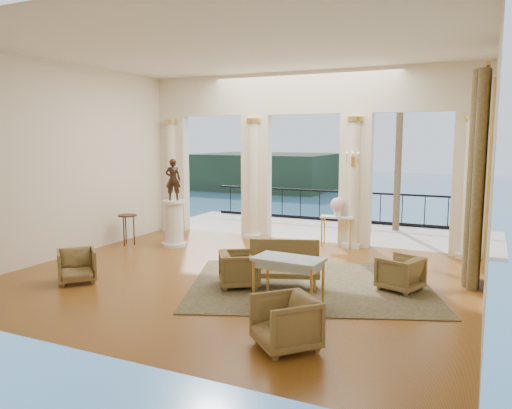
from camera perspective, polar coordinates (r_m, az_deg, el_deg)
The scene contains 23 objects.
floor at distance 10.18m, azimuth -1.98°, elevation -8.27°, with size 9.00×9.00×0.00m, color #53300C.
room_walls at distance 8.81m, azimuth -5.40°, elevation 8.18°, with size 9.00×9.00×9.00m.
arcade at distance 13.31m, azimuth 5.49°, elevation 6.73°, with size 9.00×0.56×4.50m.
terrace at distance 15.45m, azimuth 7.83°, elevation -3.00°, with size 10.00×3.60×0.10m, color #C1B29E.
balustrade at distance 16.89m, azimuth 9.46°, elevation -0.54°, with size 9.00×0.06×1.03m.
palm_tree at distance 15.57m, azimuth 16.22°, elevation 12.15°, with size 2.00×2.00×4.50m.
headland at distance 86.12m, azimuth 1.35°, elevation 3.83°, with size 22.00×18.00×6.00m, color black.
sea at distance 69.42m, azimuth 21.10°, elevation -0.11°, with size 160.00×160.00×0.00m, color #2C6190.
curtain at distance 10.25m, azimuth 24.01°, elevation 2.67°, with size 0.33×1.40×4.09m.
window_frame at distance 10.25m, azimuth 25.08°, elevation 3.06°, with size 0.04×1.60×3.40m, color gold.
wall_sconce at distance 12.62m, azimuth 11.02°, elevation 4.96°, with size 0.30×0.11×0.33m.
rug at distance 9.66m, azimuth 6.20°, elevation -9.13°, with size 4.47×3.48×0.02m, color #293018.
armchair_a at distance 10.35m, azimuth -19.81°, elevation -6.43°, with size 0.69×0.65×0.71m, color #4C401E.
armchair_b at distance 6.80m, azimuth 3.39°, elevation -13.05°, with size 0.76×0.71×0.78m, color #4C401E.
armchair_c at distance 9.60m, azimuth 16.13°, elevation -7.38°, with size 0.69×0.64×0.71m, color #4C401E.
armchair_d at distance 9.44m, azimuth -1.89°, elevation -7.20°, with size 0.73×0.68×0.75m, color #4C401E.
settee at distance 9.46m, azimuth 3.24°, elevation -6.81°, with size 1.43×0.98×0.88m.
game_table at distance 8.44m, azimuth 3.72°, elevation -6.64°, with size 1.20×0.71×0.79m.
pedestal at distance 13.06m, azimuth -9.35°, elevation -2.21°, with size 0.65×0.65×1.20m.
statue at distance 12.91m, azimuth -9.46°, elevation 2.83°, with size 0.39×0.25×1.06m, color black.
console_table at distance 12.92m, azimuth 9.27°, elevation -1.93°, with size 0.87×0.40×0.80m.
urn at distance 12.86m, azimuth 9.31°, elevation -0.13°, with size 0.36×0.36×0.48m.
side_table at distance 13.41m, azimuth -14.48°, elevation -1.62°, with size 0.49×0.49×0.80m.
Camera 1 is at (4.45, -8.72, 2.80)m, focal length 35.00 mm.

